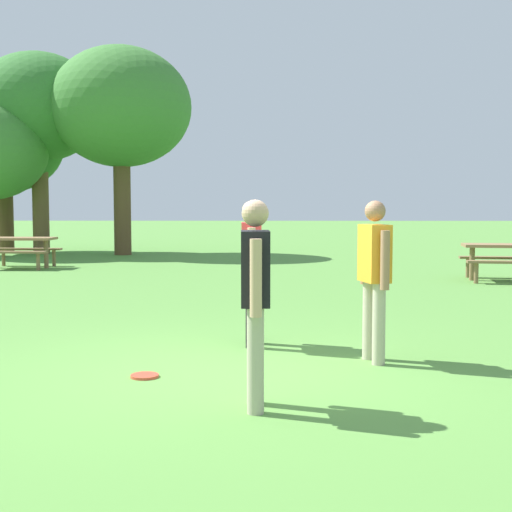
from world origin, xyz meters
The scene contains 10 objects.
ground_plane centered at (0.00, 0.00, 0.00)m, with size 120.00×120.00×0.00m, color #568E3D.
person_thrower centered at (0.32, -1.09, 0.94)m, with size 0.23×0.61×1.64m.
person_catcher centered at (0.23, 1.36, 0.94)m, with size 0.23×0.61×1.64m.
person_bystander centered at (1.49, 0.56, 0.94)m, with size 0.31×0.59×1.64m.
frisbee centered at (-0.73, -0.12, 0.01)m, with size 0.26×0.26×0.03m, color #E04733.
picnic_table_near centered at (5.34, 8.13, 0.56)m, with size 1.88×1.64×0.77m.
picnic_table_far centered at (-5.82, 10.84, 0.56)m, with size 1.73×1.46×0.77m.
tree_tall_left centered at (-8.23, 16.25, 3.58)m, with size 3.88×3.88×5.26m.
tree_far_right centered at (-6.97, 15.98, 4.65)m, with size 4.07×4.07×6.42m.
tree_slender_mid centered at (-4.22, 15.48, 4.59)m, with size 4.40×4.40×6.50m.
Camera 1 is at (0.43, -6.47, 1.61)m, focal length 49.00 mm.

